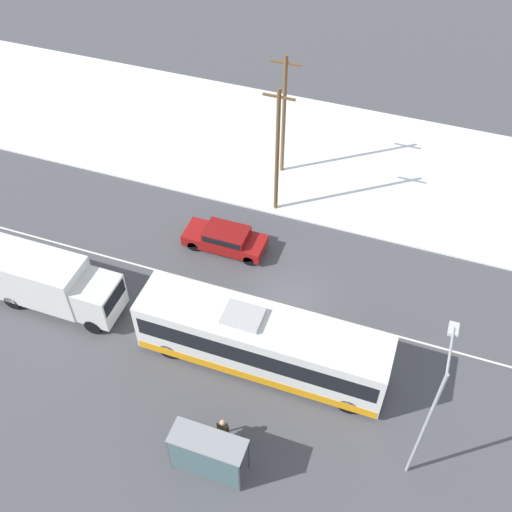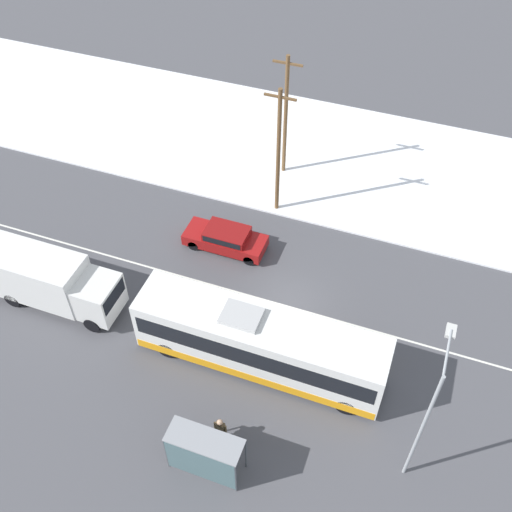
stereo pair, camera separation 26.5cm
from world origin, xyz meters
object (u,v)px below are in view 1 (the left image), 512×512
at_px(city_bus, 261,343).
at_px(utility_pole_snowlot, 284,115).
at_px(box_truck, 48,281).
at_px(utility_pole_roadside, 277,151).
at_px(sedan_car, 225,238).
at_px(bus_shelter, 206,455).
at_px(pedestrian_at_stop, 223,428).
at_px(streetlamp, 432,404).

height_order(city_bus, utility_pole_snowlot, utility_pole_snowlot).
relative_size(box_truck, utility_pole_roadside, 0.88).
bearing_deg(box_truck, sedan_car, 44.02).
xyz_separation_m(utility_pole_roadside, utility_pole_snowlot, (-0.77, 3.64, -0.06)).
bearing_deg(sedan_car, bus_shelter, 108.20).
distance_m(city_bus, sedan_car, 8.15).
relative_size(sedan_car, utility_pole_snowlot, 0.57).
distance_m(box_truck, utility_pole_snowlot, 16.77).
distance_m(sedan_car, pedestrian_at_stop, 11.86).
bearing_deg(streetlamp, city_bus, 161.46).
distance_m(city_bus, utility_pole_snowlot, 15.16).
height_order(city_bus, sedan_car, city_bus).
bearing_deg(sedan_car, city_bus, 123.68).
xyz_separation_m(streetlamp, utility_pole_snowlot, (-11.21, 17.05, -0.43)).
relative_size(sedan_car, streetlamp, 0.63).
xyz_separation_m(bus_shelter, utility_pole_snowlot, (-3.26, 20.44, 2.62)).
bearing_deg(city_bus, streetlamp, -18.54).
bearing_deg(utility_pole_roadside, utility_pole_snowlot, 101.86).
bearing_deg(city_bus, pedestrian_at_stop, -93.16).
relative_size(box_truck, sedan_car, 1.57).
bearing_deg(utility_pole_snowlot, streetlamp, -56.69).
relative_size(utility_pole_roadside, utility_pole_snowlot, 1.01).
distance_m(streetlamp, utility_pole_roadside, 17.00).
relative_size(pedestrian_at_stop, bus_shelter, 0.52).
relative_size(streetlamp, utility_pole_snowlot, 0.91).
bearing_deg(streetlamp, utility_pole_snowlot, 123.31).
bearing_deg(utility_pole_roadside, bus_shelter, -81.54).
bearing_deg(pedestrian_at_stop, city_bus, 86.84).
height_order(pedestrian_at_stop, utility_pole_roadside, utility_pole_roadside).
height_order(box_truck, bus_shelter, box_truck).
height_order(box_truck, utility_pole_roadside, utility_pole_roadside).
relative_size(bus_shelter, streetlamp, 0.42).
distance_m(city_bus, streetlamp, 8.60).
bearing_deg(city_bus, sedan_car, 123.68).
distance_m(sedan_car, bus_shelter, 13.39).
bearing_deg(utility_pole_snowlot, box_truck, -118.61).
bearing_deg(utility_pole_roadside, streetlamp, -52.09).
distance_m(city_bus, utility_pole_roadside, 11.53).
relative_size(sedan_car, utility_pole_roadside, 0.56).
bearing_deg(streetlamp, utility_pole_roadside, 127.91).
bearing_deg(streetlamp, bus_shelter, -156.88).
relative_size(pedestrian_at_stop, utility_pole_snowlot, 0.20).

